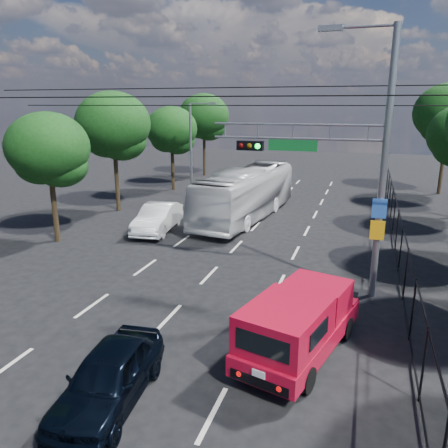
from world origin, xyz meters
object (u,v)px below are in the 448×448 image
at_px(navy_hatchback, 109,377).
at_px(white_bus, 246,193).
at_px(white_van, 158,218).
at_px(red_pickup, 300,322).
at_px(signal_mast, 348,154).

height_order(navy_hatchback, white_bus, white_bus).
height_order(white_bus, white_van, white_bus).
bearing_deg(red_pickup, white_van, 133.01).
bearing_deg(navy_hatchback, white_van, 105.85).
bearing_deg(white_van, signal_mast, -34.59).
distance_m(signal_mast, red_pickup, 6.48).
distance_m(signal_mast, white_van, 12.43).
relative_size(red_pickup, navy_hatchback, 1.35).
distance_m(red_pickup, white_bus, 15.70).
xyz_separation_m(red_pickup, navy_hatchback, (-3.99, -3.48, -0.34)).
bearing_deg(white_bus, red_pickup, -62.82).
distance_m(red_pickup, white_van, 13.95).
bearing_deg(signal_mast, navy_hatchback, -119.81).
relative_size(red_pickup, white_bus, 0.48).
bearing_deg(navy_hatchback, white_bus, 88.87).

